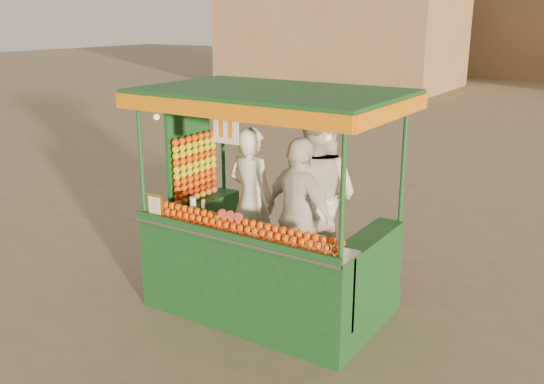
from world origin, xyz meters
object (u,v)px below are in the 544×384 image
Objects in this scene: juice_cart at (260,243)px; vendor_right at (300,217)px; vendor_left at (251,200)px; vendor_middle at (318,196)px.

juice_cart reaches higher than vendor_right.
vendor_left is 0.77m from vendor_right.
juice_cart reaches higher than vendor_left.
vendor_left is (-0.35, 0.35, 0.33)m from juice_cart.
vendor_middle reaches higher than vendor_left.
vendor_right is (-0.02, -0.35, -0.14)m from vendor_middle.
vendor_right is (0.40, 0.15, 0.33)m from juice_cart.
juice_cart is 1.37× the size of vendor_middle.
vendor_left is at bearing 135.15° from juice_cart.
vendor_left is 0.86× the size of vendor_middle.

